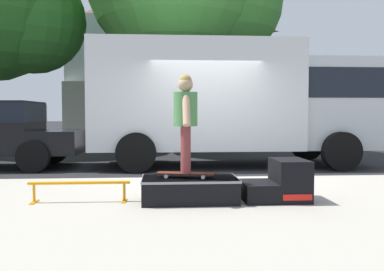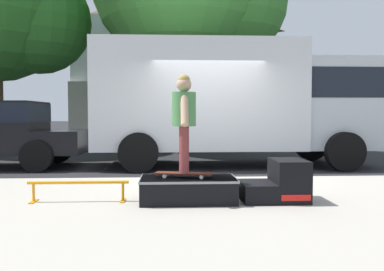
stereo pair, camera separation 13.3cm
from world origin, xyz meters
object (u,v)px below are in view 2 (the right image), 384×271
grind_rail (78,186)px  skateboard (184,174)px  kicker_ramp (279,183)px  street_tree_main (2,5)px  skater_kid (184,115)px  skate_box (188,188)px  box_truck (236,98)px

grind_rail → skateboard: 1.44m
kicker_ramp → street_tree_main: (-7.24, 9.39, 4.69)m
skater_kid → skate_box: bearing=19.2°
skate_box → skateboard: size_ratio=1.60×
skate_box → box_truck: box_truck is taller
skater_kid → box_truck: box_truck is taller
kicker_ramp → grind_rail: kicker_ramp is taller
skate_box → skateboard: (-0.06, -0.02, 0.21)m
skater_kid → street_tree_main: size_ratio=0.17×
box_truck → skateboard: bearing=-106.7°
kicker_ramp → skateboard: kicker_ramp is taller
grind_rail → box_truck: 5.82m
kicker_ramp → skateboard: (-1.31, -0.02, 0.15)m
skateboard → street_tree_main: (-5.94, 9.41, 4.54)m
kicker_ramp → grind_rail: bearing=178.6°
grind_rail → box_truck: bearing=59.0°
skate_box → skater_kid: skater_kid is taller
skateboard → street_tree_main: street_tree_main is taller
kicker_ramp → box_truck: bearing=88.0°
street_tree_main → kicker_ramp: bearing=-52.4°
skate_box → kicker_ramp: size_ratio=1.47×
skateboard → box_truck: (1.48, 4.93, 1.20)m
kicker_ramp → skateboard: size_ratio=1.09×
skateboard → box_truck: 5.29m
box_truck → street_tree_main: 9.28m
skate_box → skater_kid: size_ratio=0.98×
skateboard → skater_kid: bearing=-104.0°
kicker_ramp → street_tree_main: 12.75m
grind_rail → street_tree_main: bearing=115.8°
skate_box → street_tree_main: street_tree_main is taller
grind_rail → skater_kid: size_ratio=1.03×
skateboard → grind_rail: bearing=176.5°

